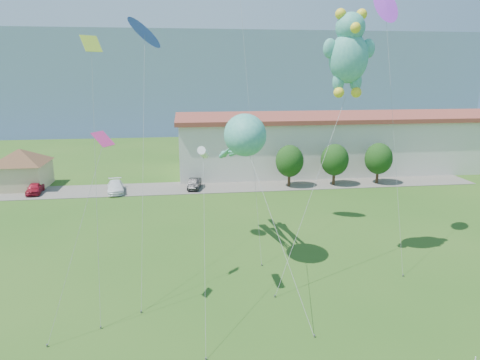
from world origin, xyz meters
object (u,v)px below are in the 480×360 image
(pavilion, at_px, (21,165))
(parked_car_white, at_px, (115,187))
(teddy_bear_kite, at_px, (349,51))
(parked_car_black, at_px, (194,184))
(warehouse, at_px, (375,141))
(octopus_kite, at_px, (243,142))
(parked_car_red, at_px, (35,188))

(pavilion, xyz_separation_m, parked_car_white, (12.12, -3.99, -2.28))
(parked_car_white, height_order, teddy_bear_kite, teddy_bear_kite)
(parked_car_black, bearing_deg, warehouse, 28.71)
(pavilion, height_order, warehouse, warehouse)
(parked_car_white, bearing_deg, pavilion, 152.97)
(octopus_kite, bearing_deg, parked_car_red, 136.61)
(parked_car_black, distance_m, octopus_kite, 23.07)
(parked_car_red, distance_m, teddy_bear_kite, 40.55)
(warehouse, relative_size, octopus_kite, 3.57)
(pavilion, relative_size, teddy_bear_kite, 0.49)
(warehouse, xyz_separation_m, parked_car_black, (-28.19, -9.53, -3.44))
(pavilion, height_order, octopus_kite, octopus_kite)
(pavilion, distance_m, parked_car_red, 4.69)
(parked_car_black, xyz_separation_m, octopus_kite, (3.29, -21.14, 8.63))
(pavilion, distance_m, parked_car_black, 22.21)
(parked_car_white, bearing_deg, parked_car_red, 166.96)
(warehouse, distance_m, parked_car_white, 39.32)
(pavilion, bearing_deg, warehouse, 6.84)
(pavilion, relative_size, octopus_kite, 0.54)
(warehouse, bearing_deg, parked_car_black, -161.32)
(pavilion, xyz_separation_m, parked_car_red, (2.46, -3.28, -2.29))
(parked_car_white, relative_size, teddy_bear_kite, 0.25)
(parked_car_white, height_order, parked_car_black, parked_car_white)
(warehouse, xyz_separation_m, parked_car_red, (-47.54, -9.28, -3.39))
(pavilion, distance_m, octopus_kite, 35.75)
(pavilion, bearing_deg, parked_car_red, -53.10)
(parked_car_red, xyz_separation_m, parked_car_black, (19.35, -0.26, -0.04))
(parked_car_red, relative_size, octopus_kite, 0.23)
(parked_car_white, bearing_deg, warehouse, 5.97)
(parked_car_red, xyz_separation_m, teddy_bear_kite, (30.15, -22.48, 15.16))
(parked_car_red, distance_m, parked_car_white, 9.69)
(warehouse, xyz_separation_m, parked_car_white, (-37.88, -9.99, -3.38))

